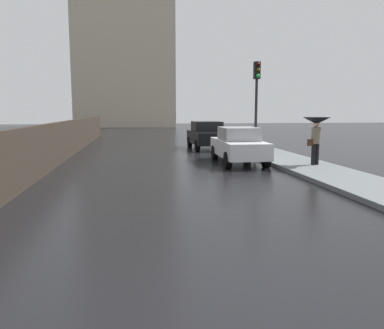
% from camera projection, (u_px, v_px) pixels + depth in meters
% --- Properties ---
extents(ground, '(120.00, 120.00, 0.00)m').
position_uv_depth(ground, '(248.00, 306.00, 4.31)').
color(ground, black).
extents(car_black_near_kerb, '(1.88, 3.85, 1.53)m').
position_uv_depth(car_black_near_kerb, '(207.00, 135.00, 21.90)').
color(car_black_near_kerb, black).
rests_on(car_black_near_kerb, ground).
extents(car_white_mid_road, '(1.75, 4.05, 1.47)m').
position_uv_depth(car_white_mid_road, '(239.00, 145.00, 15.86)').
color(car_white_mid_road, silver).
rests_on(car_white_mid_road, ground).
extents(pedestrian_with_umbrella_near, '(0.99, 0.99, 1.76)m').
position_uv_depth(pedestrian_with_umbrella_near, '(316.00, 127.00, 14.32)').
color(pedestrian_with_umbrella_near, black).
rests_on(pedestrian_with_umbrella_near, sidewalk_strip).
extents(traffic_light, '(0.26, 0.39, 4.15)m').
position_uv_depth(traffic_light, '(257.00, 91.00, 17.46)').
color(traffic_light, black).
rests_on(traffic_light, sidewalk_strip).
extents(distant_tower, '(13.47, 9.46, 35.09)m').
position_uv_depth(distant_tower, '(126.00, 1.00, 50.43)').
color(distant_tower, '#B2A88E').
rests_on(distant_tower, ground).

